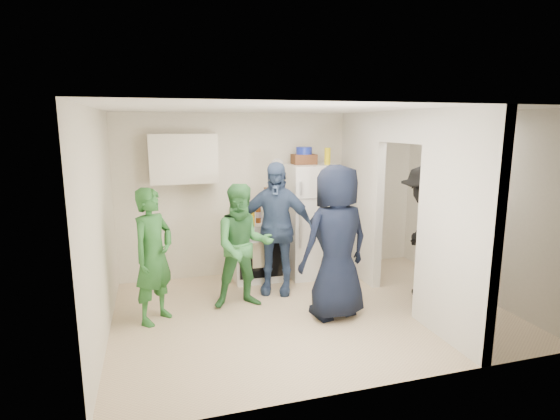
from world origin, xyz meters
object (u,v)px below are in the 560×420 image
(stove, at_px, (257,251))
(person_green_center, at_px, (243,246))
(blue_bowl, at_px, (304,151))
(person_green_left, at_px, (153,256))
(wicker_basket, at_px, (304,159))
(fridge, at_px, (310,220))
(yellow_cup_stack_top, at_px, (327,156))
(person_navy, at_px, (336,242))
(person_denim, at_px, (275,228))
(person_nook, at_px, (424,233))

(stove, height_order, person_green_center, person_green_center)
(blue_bowl, relative_size, person_green_left, 0.15)
(wicker_basket, distance_m, person_green_left, 2.70)
(blue_bowl, height_order, person_green_left, blue_bowl)
(wicker_basket, bearing_deg, fridge, -26.57)
(stove, height_order, fridge, fridge)
(yellow_cup_stack_top, bearing_deg, person_navy, -107.65)
(fridge, relative_size, person_denim, 0.94)
(wicker_basket, xyz_separation_m, person_nook, (1.24, -1.36, -0.91))
(fridge, distance_m, person_denim, 0.92)
(person_green_center, xyz_separation_m, person_denim, (0.53, 0.37, 0.12))
(blue_bowl, xyz_separation_m, person_green_left, (-2.25, -1.11, -1.13))
(fridge, height_order, person_denim, person_denim)
(yellow_cup_stack_top, relative_size, person_navy, 0.13)
(stove, height_order, wicker_basket, wicker_basket)
(person_nook, bearing_deg, person_denim, -87.00)
(blue_bowl, height_order, person_green_center, blue_bowl)
(stove, height_order, person_nook, person_nook)
(person_denim, bearing_deg, person_nook, 2.62)
(blue_bowl, xyz_separation_m, yellow_cup_stack_top, (0.32, -0.15, -0.08))
(wicker_basket, xyz_separation_m, person_green_left, (-2.25, -1.11, -1.00))
(yellow_cup_stack_top, bearing_deg, person_nook, -52.87)
(blue_bowl, relative_size, person_green_center, 0.15)
(wicker_basket, relative_size, person_green_center, 0.22)
(person_green_left, xyz_separation_m, person_navy, (2.12, -0.47, 0.13))
(stove, relative_size, person_navy, 0.47)
(wicker_basket, bearing_deg, person_navy, -94.92)
(wicker_basket, xyz_separation_m, blue_bowl, (0.00, 0.00, 0.13))
(fridge, relative_size, person_nook, 0.96)
(blue_bowl, distance_m, person_nook, 2.11)
(person_denim, bearing_deg, person_navy, -38.79)
(yellow_cup_stack_top, bearing_deg, blue_bowl, 154.89)
(stove, xyz_separation_m, wicker_basket, (0.75, 0.02, 1.37))
(fridge, distance_m, person_navy, 1.55)
(stove, distance_m, person_nook, 2.44)
(person_green_left, relative_size, person_nook, 0.89)
(person_navy, bearing_deg, person_green_center, -43.00)
(wicker_basket, bearing_deg, stove, -178.48)
(fridge, xyz_separation_m, person_navy, (-0.24, -1.53, 0.07))
(fridge, bearing_deg, person_green_center, -143.45)
(stove, distance_m, fridge, 0.96)
(wicker_basket, distance_m, blue_bowl, 0.13)
(person_nook, bearing_deg, stove, -98.98)
(person_green_center, relative_size, person_navy, 0.86)
(person_navy, bearing_deg, person_nook, 177.19)
(person_green_center, relative_size, person_nook, 0.89)
(person_green_left, xyz_separation_m, person_green_center, (1.10, 0.13, -0.01))
(fridge, relative_size, person_green_center, 1.08)
(yellow_cup_stack_top, distance_m, person_nook, 1.79)
(wicker_basket, relative_size, person_navy, 0.19)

